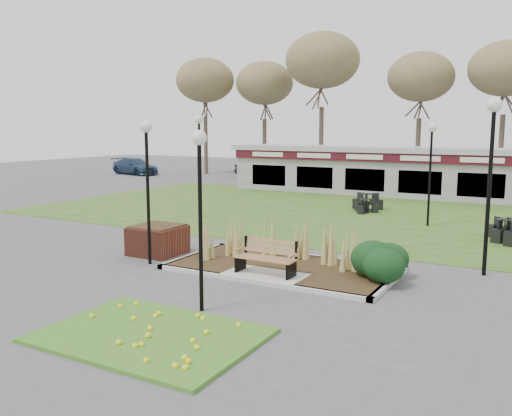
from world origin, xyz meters
The scene contains 19 objects.
ground centered at (0.00, 0.00, 0.00)m, with size 100.00×100.00×0.00m, color #515154.
lawn centered at (0.00, 12.00, 0.01)m, with size 34.00×16.00×0.02m, color #31571B.
flower_bed centered at (0.00, -4.60, 0.07)m, with size 4.20×3.00×0.16m.
planting_bed centered at (1.27, 1.35, 0.37)m, with size 6.75×3.40×1.27m.
park_bench centered at (0.00, 0.25, 0.59)m, with size 1.70×0.66×0.93m.
brick_planter centered at (-4.40, 1.00, 0.48)m, with size 1.50×1.50×0.95m.
food_pavilion centered at (0.00, 19.96, 1.48)m, with size 24.60×3.40×2.90m.
tree_backdrop centered at (0.00, 28.00, 8.36)m, with size 47.24×5.24×10.36m.
lamp_post_near_right centered at (-0.01, -2.83, 2.92)m, with size 0.33×0.33×4.01m.
lamp_post_mid_left centered at (-3.78, -0.14, 3.10)m, with size 0.35×0.35×4.26m.
lamp_post_mid_right centered at (5.14, 3.41, 3.54)m, with size 0.40×0.40×4.86m.
lamp_post_far_right centered at (2.17, 10.38, 3.08)m, with size 0.35×0.35×4.22m.
lamp_post_far_left centered at (-7.32, 7.55, 3.36)m, with size 0.38×0.38×4.60m.
bistro_set_a centered at (-1.38, 13.36, 0.29)m, with size 1.51×1.43×0.81m.
bistro_set_b centered at (-1.20, 12.50, 0.24)m, with size 1.22×1.10×0.65m.
bistro_set_c centered at (5.21, 8.69, 0.28)m, with size 1.39×1.43×0.78m.
car_silver centered at (-13.46, 25.92, 0.73)m, with size 1.73×4.30×1.46m, color #A1A1A6.
car_black centered at (-14.71, 27.00, 0.72)m, with size 1.52×4.37×1.44m, color black.
car_blue centered at (-25.44, 23.58, 0.71)m, with size 1.98×4.86×1.41m, color navy.
Camera 1 is at (6.73, -12.41, 4.06)m, focal length 38.00 mm.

